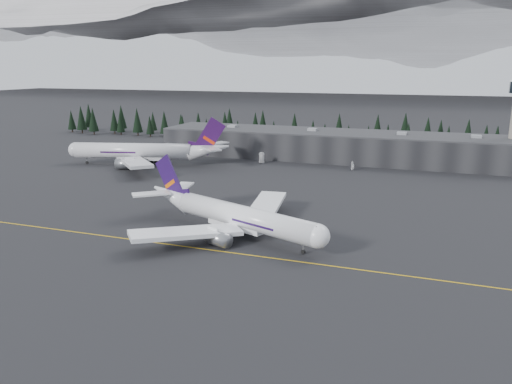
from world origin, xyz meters
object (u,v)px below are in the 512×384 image
(terminal, at_px, (333,145))
(gse_vehicle_b, at_px, (353,169))
(gse_vehicle_a, at_px, (262,162))
(jet_main, at_px, (230,214))
(jet_parked, at_px, (147,151))

(terminal, xyz_separation_m, gse_vehicle_b, (13.01, -23.67, -5.66))
(gse_vehicle_a, relative_size, gse_vehicle_b, 1.34)
(jet_main, height_order, jet_parked, jet_parked)
(jet_main, bearing_deg, gse_vehicle_a, 125.22)
(jet_parked, bearing_deg, gse_vehicle_b, 177.29)
(gse_vehicle_b, bearing_deg, jet_parked, -76.18)
(jet_main, distance_m, jet_parked, 99.58)
(jet_parked, height_order, gse_vehicle_a, jet_parked)
(jet_parked, xyz_separation_m, gse_vehicle_b, (85.73, 18.21, -5.28))
(gse_vehicle_a, bearing_deg, terminal, 26.30)
(gse_vehicle_b, bearing_deg, jet_main, -8.80)
(terminal, distance_m, jet_main, 113.94)
(gse_vehicle_a, height_order, gse_vehicle_b, gse_vehicle_a)
(jet_main, relative_size, gse_vehicle_a, 11.63)
(terminal, distance_m, gse_vehicle_b, 27.60)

